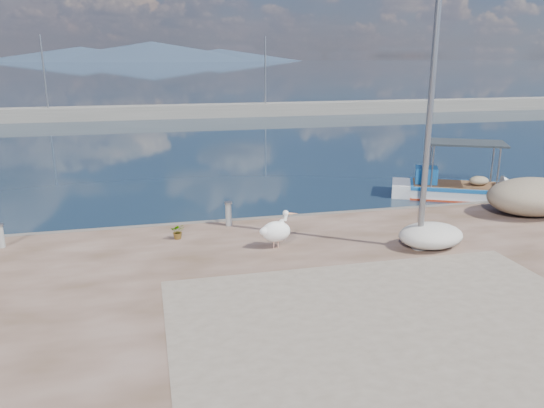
{
  "coord_description": "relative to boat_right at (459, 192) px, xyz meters",
  "views": [
    {
      "loc": [
        -3.64,
        -11.39,
        5.67
      ],
      "look_at": [
        0.0,
        3.8,
        1.3
      ],
      "focal_mm": 35.0,
      "sensor_mm": 36.0,
      "label": 1
    }
  ],
  "objects": [
    {
      "name": "bollard_far",
      "position": [
        -16.61,
        -3.56,
        0.66
      ],
      "size": [
        0.23,
        0.23,
        0.69
      ],
      "color": "gray",
      "rests_on": "quay"
    },
    {
      "name": "bollard_near",
      "position": [
        -10.12,
        -3.05,
        0.71
      ],
      "size": [
        0.25,
        0.25,
        0.77
      ],
      "color": "gray",
      "rests_on": "quay"
    },
    {
      "name": "net_pile_d",
      "position": [
        -4.94,
        -6.34,
        0.63
      ],
      "size": [
        1.84,
        1.38,
        0.69
      ],
      "primitive_type": "ellipsoid",
      "color": "silver",
      "rests_on": "quay"
    },
    {
      "name": "potted_plant",
      "position": [
        -11.76,
        -3.97,
        0.52
      ],
      "size": [
        0.46,
        0.41,
        0.46
      ],
      "primitive_type": "imported",
      "rotation": [
        0.0,
        0.0,
        -0.13
      ],
      "color": "#33722D",
      "rests_on": "quay"
    },
    {
      "name": "quay_patch",
      "position": [
        -7.87,
        -10.51,
        0.29
      ],
      "size": [
        9.0,
        7.0,
        0.01
      ],
      "primitive_type": "cube",
      "color": "gray",
      "rests_on": "quay"
    },
    {
      "name": "mountains",
      "position": [
        -4.47,
        642.49,
        9.3
      ],
      "size": [
        370.0,
        280.0,
        22.0
      ],
      "color": "#28384C",
      "rests_on": "ground"
    },
    {
      "name": "boat_right",
      "position": [
        0.0,
        0.0,
        0.0
      ],
      "size": [
        5.88,
        4.18,
        2.71
      ],
      "rotation": [
        0.0,
        0.0,
        -0.46
      ],
      "color": "white",
      "rests_on": "ground"
    },
    {
      "name": "breakwater",
      "position": [
        -8.87,
        32.49,
        0.39
      ],
      "size": [
        120.0,
        2.2,
        7.5
      ],
      "color": "gray",
      "rests_on": "ground"
    },
    {
      "name": "net_pile_c",
      "position": [
        0.01,
        -4.21,
        0.91
      ],
      "size": [
        3.15,
        2.25,
        1.24
      ],
      "primitive_type": "ellipsoid",
      "color": "gray",
      "rests_on": "quay"
    },
    {
      "name": "ground",
      "position": [
        -8.87,
        -7.51,
        -0.21
      ],
      "size": [
        1400.0,
        1400.0,
        0.0
      ],
      "primitive_type": "plane",
      "color": "#162635",
      "rests_on": "ground"
    },
    {
      "name": "pelican",
      "position": [
        -9.14,
        -5.38,
        0.79
      ],
      "size": [
        1.11,
        0.62,
        1.07
      ],
      "rotation": [
        0.0,
        0.0,
        0.15
      ],
      "color": "tan",
      "rests_on": "quay"
    },
    {
      "name": "lamp_post",
      "position": [
        -5.28,
        -6.32,
        3.59
      ],
      "size": [
        0.44,
        0.96,
        7.0
      ],
      "color": "gray",
      "rests_on": "quay"
    }
  ]
}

